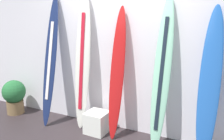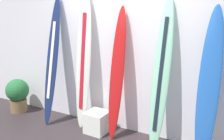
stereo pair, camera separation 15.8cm
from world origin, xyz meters
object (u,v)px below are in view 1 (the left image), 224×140
surfboard_crimson (117,75)px  surfboard_seafoam (162,74)px  surfboard_ivory (83,62)px  potted_plant (14,95)px  surfboard_cobalt (209,86)px  display_block_left (97,122)px  surfboard_navy (50,62)px

surfboard_crimson → surfboard_seafoam: (0.69, -0.01, 0.10)m
surfboard_ivory → surfboard_crimson: 0.66m
surfboard_crimson → potted_plant: size_ratio=3.09×
surfboard_seafoam → potted_plant: surfboard_seafoam is taller
surfboard_crimson → potted_plant: surfboard_crimson is taller
surfboard_seafoam → surfboard_cobalt: surfboard_seafoam is taller
display_block_left → potted_plant: size_ratio=0.54×
surfboard_seafoam → surfboard_ivory: bearing=177.5°
surfboard_navy → display_block_left: size_ratio=6.32×
display_block_left → potted_plant: (-1.80, -0.01, 0.19)m
surfboard_crimson → surfboard_cobalt: surfboard_cobalt is taller
surfboard_ivory → surfboard_crimson: size_ratio=1.11×
surfboard_ivory → surfboard_seafoam: size_ratio=1.03×
surfboard_crimson → display_block_left: bearing=-167.1°
surfboard_cobalt → display_block_left: 1.84m
surfboard_crimson → potted_plant: 2.22m
surfboard_navy → surfboard_crimson: size_ratio=1.10×
surfboard_crimson → potted_plant: (-2.13, -0.09, -0.63)m
surfboard_ivory → display_block_left: size_ratio=6.42×
surfboard_ivory → surfboard_seafoam: 1.34m
potted_plant → surfboard_navy: bearing=2.5°
surfboard_navy → potted_plant: surfboard_navy is taller
surfboard_navy → surfboard_cobalt: 2.56m
surfboard_ivory → surfboard_crimson: surfboard_ivory is taller
surfboard_navy → surfboard_ivory: bearing=9.4°
surfboard_seafoam → display_block_left: 1.37m
surfboard_navy → surfboard_ivory: (0.59, 0.10, 0.04)m
surfboard_ivory → surfboard_seafoam: (1.34, -0.06, -0.04)m
surfboard_cobalt → display_block_left: (-1.64, -0.06, -0.83)m
surfboard_seafoam → surfboard_navy: bearing=-178.8°
surfboard_cobalt → display_block_left: surfboard_cobalt is taller
surfboard_cobalt → potted_plant: 3.51m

